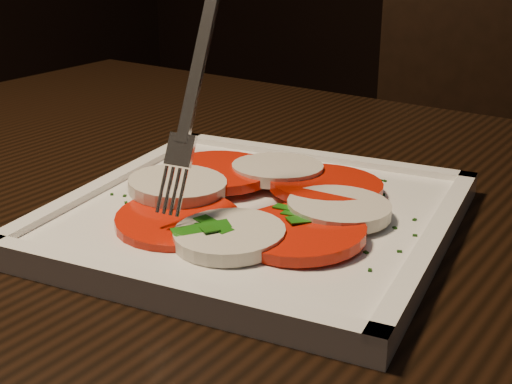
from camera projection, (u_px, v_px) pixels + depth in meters
table at (263, 298)px, 0.67m from camera, size 1.20×0.80×0.75m
chair at (482, 182)px, 1.30m from camera, size 0.53×0.53×0.93m
plate at (256, 218)px, 0.57m from camera, size 0.34×0.34×0.01m
caprese_salad at (256, 199)px, 0.57m from camera, size 0.25×0.23×0.02m
fork at (203, 80)px, 0.53m from camera, size 0.05×0.10×0.18m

